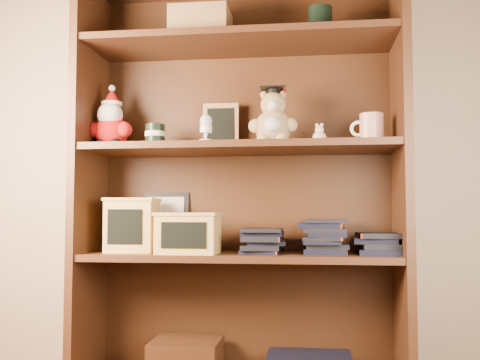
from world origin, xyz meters
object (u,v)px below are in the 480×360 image
object	(u,v)px
teacher_mug	(371,129)
treats_box	(132,225)
grad_teddy_bear	(273,122)
bookcase	(241,192)

from	to	relation	value
teacher_mug	treats_box	distance (m)	0.96
treats_box	teacher_mug	bearing A→B (deg)	0.06
grad_teddy_bear	teacher_mug	bearing A→B (deg)	1.07
bookcase	treats_box	xyz separation A→B (m)	(-0.41, -0.05, -0.13)
grad_teddy_bear	bookcase	bearing A→B (deg)	155.76
bookcase	teacher_mug	distance (m)	0.53
grad_teddy_bear	teacher_mug	size ratio (longest dim) A/B	1.81
grad_teddy_bear	teacher_mug	distance (m)	0.36
bookcase	grad_teddy_bear	size ratio (longest dim) A/B	7.29
treats_box	grad_teddy_bear	bearing A→B (deg)	-0.62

